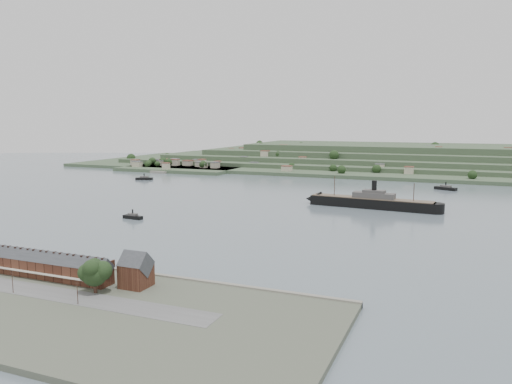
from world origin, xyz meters
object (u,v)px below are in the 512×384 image
at_px(terrace_row, 52,266).
at_px(tugboat, 133,217).
at_px(gabled_building, 136,271).
at_px(fig_tree, 95,272).
at_px(steamship, 368,202).

height_order(terrace_row, tugboat, terrace_row).
relative_size(gabled_building, fig_tree, 1.08).
distance_m(gabled_building, tugboat, 145.96).
bearing_deg(terrace_row, steamship, 68.82).
distance_m(terrace_row, tugboat, 130.82).
height_order(steamship, tugboat, steamship).
bearing_deg(tugboat, gabled_building, -53.28).
distance_m(steamship, tugboat, 169.91).
xyz_separation_m(tugboat, fig_tree, (77.68, -128.63, 8.41)).
bearing_deg(steamship, gabled_building, -102.58).
bearing_deg(tugboat, terrace_row, -67.66).
height_order(tugboat, fig_tree, fig_tree).
height_order(gabled_building, fig_tree, gabled_building).
bearing_deg(fig_tree, gabled_building, 51.05).
relative_size(gabled_building, tugboat, 0.97).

